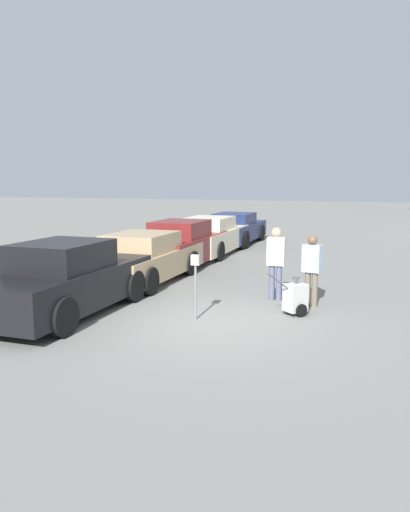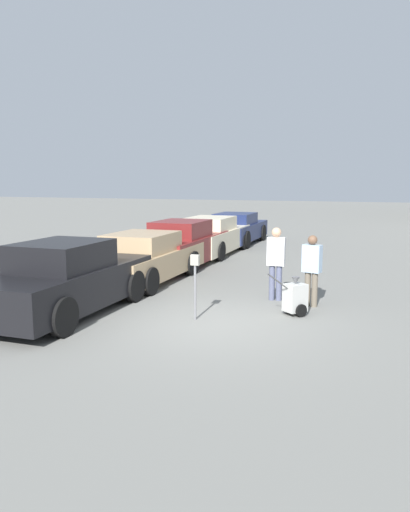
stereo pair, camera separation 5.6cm
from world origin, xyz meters
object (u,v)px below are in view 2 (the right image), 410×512
parked_car_cream (211,237)px  person_worker (276,259)px  parked_car_tan (144,259)px  parked_car_black (67,280)px  parked_car_navy (236,229)px  equipment_cart (295,297)px  person_supervisor (312,266)px  parked_car_maroon (183,245)px  parking_meter (195,275)px

parked_car_cream → person_worker: size_ratio=2.91×
parked_car_tan → parked_car_black: bearing=-90.5°
parked_car_navy → equipment_cart: (4.68, -11.30, -0.28)m
parked_car_tan → person_supervisor: 5.05m
parked_car_black → parked_car_cream: size_ratio=0.90×
parked_car_maroon → parked_car_tan: bearing=-90.5°
parked_car_black → person_supervisor: 5.50m
parked_car_tan → parked_car_maroon: size_ratio=1.02×
parked_car_navy → equipment_cart: size_ratio=4.93×
parked_car_maroon → parked_car_navy: parked_car_maroon is taller
parking_meter → equipment_cart: size_ratio=1.38×
parked_car_tan → parked_car_navy: 9.23m
parked_car_black → parking_meter: bearing=10.2°
parking_meter → person_worker: person_worker is taller
parked_car_tan → parked_car_cream: 5.77m
parking_meter → parked_car_black: bearing=-169.2°
parked_car_maroon → parked_car_black: bearing=-90.5°
person_worker → equipment_cart: 1.50m
parking_meter → person_worker: bearing=61.7°
parked_car_tan → person_worker: 4.11m
parking_meter → equipment_cart: 2.26m
person_worker → parking_meter: bearing=57.8°
parked_car_tan → parked_car_navy: bearing=89.5°
parked_car_cream → person_supervisor: person_supervisor is taller
person_supervisor → parked_car_black: bearing=41.0°
parked_car_tan → person_supervisor: (4.90, -1.20, 0.27)m
parked_car_tan → person_worker: size_ratio=2.77×
person_supervisor → equipment_cart: size_ratio=1.67×
parked_car_tan → person_worker: bearing=-13.3°
parked_car_black → parked_car_tan: 3.69m
parking_meter → person_worker: (1.22, 2.26, 0.06)m
parked_car_black → person_supervisor: size_ratio=2.80×
person_supervisor → person_worker: bearing=-4.3°
parked_car_black → parking_meter: size_ratio=3.37×
parked_car_tan → parked_car_cream: (-0.00, 5.77, 0.02)m
parked_car_maroon → parked_car_cream: size_ratio=0.93×
equipment_cart → parked_car_tan: bearing=-164.3°
parking_meter → person_supervisor: 2.89m
parked_car_navy → parked_car_tan: bearing=-90.5°
parked_car_black → parking_meter: parked_car_black is taller
parked_car_cream → parking_meter: size_ratio=3.75×
parked_car_tan → parking_meter: (2.78, -3.16, 0.29)m
parked_car_cream → person_worker: person_worker is taller
parked_car_black → parked_car_cream: parked_car_black is taller
parking_meter → parked_car_cream: bearing=107.3°
person_worker → person_supervisor: person_worker is taller
person_worker → parked_car_cream: bearing=-62.9°
parked_car_black → person_worker: (4.00, 2.79, 0.27)m
equipment_cart → parked_car_navy: bearing=152.1°
person_supervisor → equipment_cart: (-0.22, -0.88, -0.56)m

